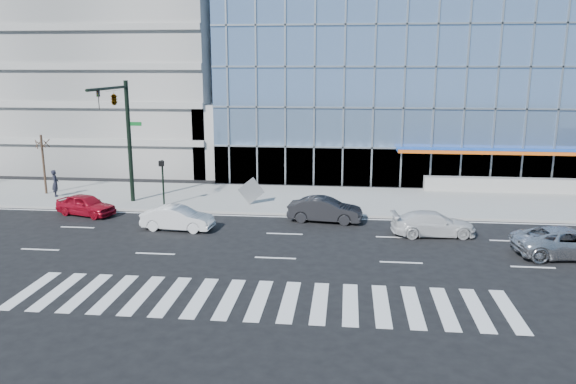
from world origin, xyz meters
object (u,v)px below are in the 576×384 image
(white_suv, at_px, (433,224))
(tilted_panel, at_px, (251,191))
(silver_suv, at_px, (568,242))
(street_tree_near, at_px, (42,143))
(white_sedan, at_px, (178,218))
(ped_signal_post, at_px, (162,176))
(red_sedan, at_px, (86,205))
(traffic_signal, at_px, (119,113))
(dark_sedan, at_px, (325,210))
(pedestrian, at_px, (55,183))

(white_suv, xyz_separation_m, tilted_panel, (-10.97, 5.27, 0.40))
(silver_suv, relative_size, white_suv, 1.15)
(street_tree_near, relative_size, white_sedan, 1.04)
(white_suv, bearing_deg, ped_signal_post, 69.99)
(red_sedan, bearing_deg, traffic_signal, -23.85)
(tilted_panel, bearing_deg, ped_signal_post, 166.18)
(white_sedan, bearing_deg, white_suv, -83.42)
(dark_sedan, bearing_deg, white_suv, -103.39)
(white_suv, relative_size, white_sedan, 1.12)
(white_sedan, height_order, tilted_panel, tilted_panel)
(white_sedan, bearing_deg, street_tree_near, 63.39)
(silver_suv, bearing_deg, tilted_panel, 58.58)
(street_tree_near, bearing_deg, tilted_panel, -6.15)
(white_sedan, xyz_separation_m, pedestrian, (-10.71, 6.50, 0.42))
(ped_signal_post, bearing_deg, white_suv, -14.64)
(ped_signal_post, bearing_deg, dark_sedan, -11.53)
(white_suv, bearing_deg, street_tree_near, 69.84)
(white_suv, relative_size, pedestrian, 2.42)
(silver_suv, distance_m, tilted_panel, 18.83)
(ped_signal_post, relative_size, white_sedan, 0.74)
(tilted_panel, bearing_deg, white_suv, -48.80)
(silver_suv, distance_m, red_sedan, 27.25)
(silver_suv, bearing_deg, white_suv, 58.57)
(white_suv, relative_size, dark_sedan, 1.04)
(white_sedan, distance_m, red_sedan, 7.03)
(red_sedan, distance_m, tilted_panel, 10.36)
(dark_sedan, xyz_separation_m, tilted_panel, (-4.97, 3.09, 0.34))
(traffic_signal, distance_m, white_suv, 20.27)
(silver_suv, height_order, white_sedan, silver_suv)
(ped_signal_post, xyz_separation_m, white_suv, (16.61, -4.34, -1.48))
(traffic_signal, bearing_deg, tilted_panel, 9.09)
(ped_signal_post, distance_m, pedestrian, 8.56)
(white_sedan, bearing_deg, tilted_panel, -24.81)
(street_tree_near, xyz_separation_m, white_suv, (26.11, -6.90, -3.12))
(traffic_signal, height_order, red_sedan, traffic_signal)
(white_suv, bearing_deg, traffic_signal, 72.91)
(ped_signal_post, bearing_deg, traffic_signal, -171.48)
(silver_suv, bearing_deg, street_tree_near, 67.29)
(traffic_signal, bearing_deg, white_suv, -11.72)
(street_tree_near, bearing_deg, traffic_signal, -22.71)
(traffic_signal, height_order, ped_signal_post, traffic_signal)
(ped_signal_post, distance_m, silver_suv, 23.77)
(red_sedan, bearing_deg, dark_sedan, -71.84)
(ped_signal_post, bearing_deg, street_tree_near, 164.94)
(traffic_signal, relative_size, pedestrian, 4.27)
(street_tree_near, xyz_separation_m, pedestrian, (1.18, -0.81, -2.69))
(white_sedan, distance_m, pedestrian, 12.54)
(ped_signal_post, distance_m, red_sedan, 5.01)
(white_suv, bearing_deg, silver_suv, -121.02)
(dark_sedan, relative_size, red_sedan, 1.13)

